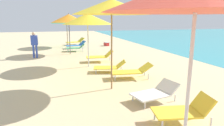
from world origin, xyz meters
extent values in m
cylinder|color=silver|center=(0.22, 3.71, 1.16)|extent=(0.05, 0.05, 2.32)
cube|color=yellow|center=(0.91, 4.92, 0.28)|extent=(1.05, 0.76, 0.04)
cube|color=yellow|center=(1.49, 4.81, 0.47)|extent=(0.38, 0.64, 0.36)
cylinder|color=silver|center=(0.49, 4.74, 0.13)|extent=(0.04, 0.04, 0.26)
cylinder|color=silver|center=(0.58, 5.23, 0.13)|extent=(0.04, 0.04, 0.26)
cylinder|color=silver|center=(1.51, 4.55, 0.13)|extent=(0.04, 0.04, 0.26)
cylinder|color=silver|center=(1.60, 5.04, 0.13)|extent=(0.04, 0.04, 0.26)
cylinder|color=olive|center=(0.22, 7.50, 1.19)|extent=(0.05, 0.05, 2.38)
cone|color=yellow|center=(0.22, 7.50, 2.61)|extent=(2.40, 2.40, 0.46)
cube|color=yellow|center=(1.08, 8.46, 0.25)|extent=(1.21, 0.74, 0.04)
cube|color=yellow|center=(1.85, 8.36, 0.41)|extent=(0.50, 0.64, 0.31)
cylinder|color=silver|center=(0.58, 8.29, 0.12)|extent=(0.04, 0.04, 0.23)
cylinder|color=silver|center=(0.65, 8.77, 0.12)|extent=(0.04, 0.04, 0.23)
cylinder|color=silver|center=(1.86, 8.11, 0.12)|extent=(0.04, 0.04, 0.23)
cylinder|color=silver|center=(1.92, 8.60, 0.12)|extent=(0.04, 0.04, 0.23)
cube|color=white|center=(0.94, 6.18, 0.20)|extent=(1.05, 0.83, 0.04)
cube|color=white|center=(1.55, 6.29, 0.35)|extent=(0.45, 0.72, 0.29)
cylinder|color=silver|center=(0.62, 5.83, 0.09)|extent=(0.04, 0.04, 0.18)
cylinder|color=silver|center=(0.52, 6.38, 0.09)|extent=(0.04, 0.04, 0.18)
cylinder|color=silver|center=(1.63, 6.02, 0.09)|extent=(0.04, 0.04, 0.18)
cylinder|color=silver|center=(1.53, 6.58, 0.09)|extent=(0.04, 0.04, 0.18)
cylinder|color=silver|center=(0.03, 10.81, 1.00)|extent=(0.05, 0.05, 2.00)
cone|color=yellow|center=(0.03, 10.81, 2.25)|extent=(2.30, 2.30, 0.50)
sphere|color=silver|center=(0.03, 10.81, 2.53)|extent=(0.06, 0.06, 0.06)
cube|color=yellow|center=(0.63, 11.78, 0.27)|extent=(1.12, 0.73, 0.04)
cube|color=yellow|center=(1.32, 11.70, 0.45)|extent=(0.42, 0.66, 0.34)
cylinder|color=silver|center=(0.17, 11.57, 0.13)|extent=(0.04, 0.04, 0.25)
cylinder|color=silver|center=(0.23, 12.08, 0.13)|extent=(0.04, 0.04, 0.25)
cylinder|color=silver|center=(1.34, 11.44, 0.13)|extent=(0.04, 0.04, 0.25)
cylinder|color=silver|center=(1.40, 11.96, 0.13)|extent=(0.04, 0.04, 0.25)
cube|color=yellow|center=(0.56, 9.59, 0.20)|extent=(1.11, 0.79, 0.04)
cube|color=yellow|center=(1.21, 9.44, 0.36)|extent=(0.48, 0.64, 0.30)
cylinder|color=silver|center=(0.11, 9.46, 0.09)|extent=(0.04, 0.04, 0.18)
cylinder|color=silver|center=(0.22, 9.92, 0.09)|extent=(0.04, 0.04, 0.18)
cylinder|color=silver|center=(1.19, 9.20, 0.09)|extent=(0.04, 0.04, 0.18)
cylinder|color=silver|center=(1.30, 9.66, 0.09)|extent=(0.04, 0.04, 0.18)
cylinder|color=#4C4C51|center=(-0.51, 14.69, 1.01)|extent=(0.05, 0.05, 2.03)
cone|color=orange|center=(-0.51, 14.69, 2.29)|extent=(2.22, 2.22, 0.52)
sphere|color=#4C4C51|center=(-0.51, 14.69, 2.58)|extent=(0.06, 0.06, 0.06)
cube|color=#4CA572|center=(-0.21, 15.73, 0.24)|extent=(1.03, 0.76, 0.04)
cube|color=#4CA572|center=(0.41, 15.64, 0.39)|extent=(0.43, 0.68, 0.28)
cylinder|color=silver|center=(-0.62, 15.51, 0.11)|extent=(0.04, 0.04, 0.22)
cylinder|color=silver|center=(-0.54, 16.04, 0.11)|extent=(0.04, 0.04, 0.22)
cylinder|color=silver|center=(0.40, 15.37, 0.11)|extent=(0.04, 0.04, 0.22)
cylinder|color=silver|center=(0.47, 15.90, 0.11)|extent=(0.04, 0.04, 0.22)
cylinder|color=olive|center=(-0.41, 18.32, 0.96)|extent=(0.05, 0.05, 1.91)
cone|color=#3FB266|center=(-0.41, 18.32, 2.18)|extent=(2.54, 2.54, 0.54)
sphere|color=olive|center=(-0.41, 18.32, 2.48)|extent=(0.06, 0.06, 0.06)
cube|color=yellow|center=(0.14, 19.51, 0.23)|extent=(1.30, 0.96, 0.04)
cube|color=yellow|center=(0.89, 19.70, 0.42)|extent=(0.56, 0.78, 0.36)
cylinder|color=silver|center=(-0.25, 19.10, 0.11)|extent=(0.04, 0.04, 0.21)
cylinder|color=silver|center=(-0.40, 19.68, 0.11)|extent=(0.04, 0.04, 0.21)
cylinder|color=silver|center=(1.03, 19.42, 0.11)|extent=(0.04, 0.04, 0.21)
cylinder|color=silver|center=(0.88, 20.00, 0.11)|extent=(0.04, 0.04, 0.21)
cube|color=blue|center=(-0.06, 17.22, 0.23)|extent=(1.21, 0.80, 0.04)
cube|color=blue|center=(0.67, 17.37, 0.40)|extent=(0.51, 0.66, 0.33)
cylinder|color=silver|center=(-0.45, 16.88, 0.10)|extent=(0.04, 0.04, 0.21)
cylinder|color=silver|center=(-0.55, 17.36, 0.10)|extent=(0.04, 0.04, 0.21)
cylinder|color=silver|center=(0.77, 17.14, 0.10)|extent=(0.04, 0.04, 0.21)
cylinder|color=silver|center=(0.67, 17.62, 0.10)|extent=(0.04, 0.04, 0.21)
cylinder|color=#334CB2|center=(-2.68, 13.93, 0.38)|extent=(0.11, 0.11, 0.75)
cylinder|color=#334CB2|center=(-2.51, 13.91, 0.38)|extent=(0.11, 0.11, 0.75)
cube|color=#334CB2|center=(-2.59, 13.92, 1.04)|extent=(0.38, 0.25, 0.57)
sphere|color=#D8A87F|center=(-2.59, 13.92, 1.42)|extent=(0.20, 0.20, 0.20)
cube|color=red|center=(2.82, 18.03, 0.13)|extent=(0.40, 0.56, 0.27)
cube|color=white|center=(2.82, 18.03, 0.29)|extent=(0.41, 0.57, 0.05)
camera|label=1|loc=(-1.52, 1.50, 2.24)|focal=32.09mm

